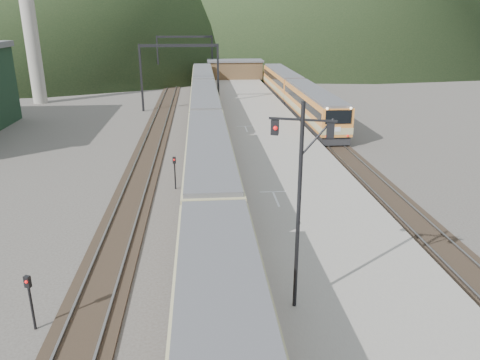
{
  "coord_description": "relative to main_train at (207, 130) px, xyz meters",
  "views": [
    {
      "loc": [
        -0.46,
        -3.2,
        11.15
      ],
      "look_at": [
        1.75,
        22.7,
        2.0
      ],
      "focal_mm": 35.0,
      "sensor_mm": 36.0,
      "label": 1
    }
  ],
  "objects": [
    {
      "name": "track_main",
      "position": [
        0.0,
        4.28,
        -1.94
      ],
      "size": [
        2.6,
        200.0,
        0.23
      ],
      "color": "black",
      "rests_on": "ground"
    },
    {
      "name": "track_far",
      "position": [
        -5.0,
        4.28,
        -1.94
      ],
      "size": [
        2.6,
        200.0,
        0.23
      ],
      "color": "black",
      "rests_on": "ground"
    },
    {
      "name": "track_second",
      "position": [
        11.5,
        4.28,
        -1.94
      ],
      "size": [
        2.6,
        200.0,
        0.23
      ],
      "color": "black",
      "rests_on": "ground"
    },
    {
      "name": "platform",
      "position": [
        5.6,
        2.28,
        -1.51
      ],
      "size": [
        8.0,
        100.0,
        1.0
      ],
      "primitive_type": "cube",
      "color": "gray",
      "rests_on": "ground"
    },
    {
      "name": "gantry_near",
      "position": [
        -2.85,
        19.28,
        3.58
      ],
      "size": [
        9.55,
        0.25,
        8.0
      ],
      "color": "black",
      "rests_on": "ground"
    },
    {
      "name": "gantry_far",
      "position": [
        -2.85,
        44.28,
        3.58
      ],
      "size": [
        9.55,
        0.25,
        8.0
      ],
      "color": "black",
      "rests_on": "ground"
    },
    {
      "name": "station_shed",
      "position": [
        5.6,
        42.28,
        0.56
      ],
      "size": [
        9.4,
        4.4,
        3.1
      ],
      "color": "brown",
      "rests_on": "platform"
    },
    {
      "name": "main_train",
      "position": [
        0.0,
        0.0,
        0.0
      ],
      "size": [
        2.91,
        79.85,
        3.56
      ],
      "color": "tan",
      "rests_on": "track_main"
    },
    {
      "name": "second_train",
      "position": [
        11.5,
        19.55,
        -0.06
      ],
      "size": [
        2.81,
        38.34,
        3.43
      ],
      "color": "orange",
      "rests_on": "track_second"
    },
    {
      "name": "signal_mast",
      "position": [
        2.81,
        -24.33,
        3.59
      ],
      "size": [
        2.11,
        0.82,
        7.59
      ],
      "color": "black",
      "rests_on": "platform"
    },
    {
      "name": "short_signal_b",
      "position": [
        -2.3,
        -8.81,
        -0.54
      ],
      "size": [
        0.22,
        0.16,
        2.27
      ],
      "color": "black",
      "rests_on": "ground"
    },
    {
      "name": "short_signal_c",
      "position": [
        -6.89,
        -23.58,
        -0.54
      ],
      "size": [
        0.26,
        0.23,
        2.27
      ],
      "color": "black",
      "rests_on": "ground"
    }
  ]
}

